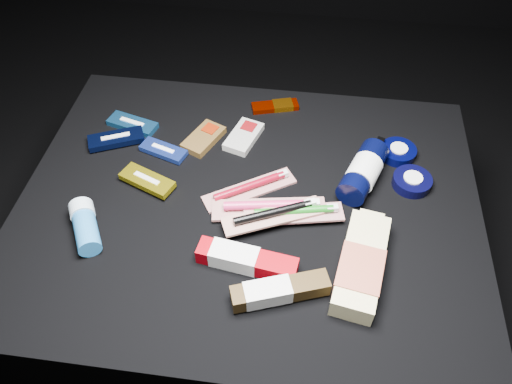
# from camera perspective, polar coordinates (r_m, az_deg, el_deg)

# --- Properties ---
(ground) EXTENTS (3.00, 3.00, 0.00)m
(ground) POSITION_cam_1_polar(r_m,az_deg,el_deg) (1.39, -0.68, -11.67)
(ground) COLOR black
(ground) RESTS_ON ground
(cloth_table) EXTENTS (0.98, 0.78, 0.40)m
(cloth_table) POSITION_cam_1_polar(r_m,az_deg,el_deg) (1.22, -0.76, -7.07)
(cloth_table) COLOR black
(cloth_table) RESTS_ON ground
(luna_bar_0) EXTENTS (0.13, 0.08, 0.02)m
(luna_bar_0) POSITION_cam_1_polar(r_m,az_deg,el_deg) (1.26, -13.93, 7.55)
(luna_bar_0) COLOR #1B5992
(luna_bar_0) RESTS_ON cloth_table
(luna_bar_1) EXTENTS (0.12, 0.07, 0.01)m
(luna_bar_1) POSITION_cam_1_polar(r_m,az_deg,el_deg) (1.18, -10.53, 4.70)
(luna_bar_1) COLOR blue
(luna_bar_1) RESTS_ON cloth_table
(luna_bar_2) EXTENTS (0.14, 0.10, 0.02)m
(luna_bar_2) POSITION_cam_1_polar(r_m,az_deg,el_deg) (1.22, -15.69, 5.88)
(luna_bar_2) COLOR black
(luna_bar_2) RESTS_ON cloth_table
(luna_bar_3) EXTENTS (0.13, 0.09, 0.02)m
(luna_bar_3) POSITION_cam_1_polar(r_m,az_deg,el_deg) (1.11, -12.33, 1.30)
(luna_bar_3) COLOR #B6A412
(luna_bar_3) RESTS_ON cloth_table
(clif_bar_0) EXTENTS (0.10, 0.12, 0.02)m
(clif_bar_0) POSITION_cam_1_polar(r_m,az_deg,el_deg) (1.20, -5.89, 6.24)
(clif_bar_0) COLOR #503818
(clif_bar_0) RESTS_ON cloth_table
(clif_bar_1) EXTENTS (0.09, 0.12, 0.02)m
(clif_bar_1) POSITION_cam_1_polar(r_m,az_deg,el_deg) (1.19, -1.32, 6.48)
(clif_bar_1) COLOR #A0A19A
(clif_bar_1) RESTS_ON cloth_table
(power_bar) EXTENTS (0.12, 0.07, 0.01)m
(power_bar) POSITION_cam_1_polar(r_m,az_deg,el_deg) (1.28, 2.49, 9.80)
(power_bar) COLOR #680E00
(power_bar) RESTS_ON cloth_table
(lotion_bottle) EXTENTS (0.12, 0.20, 0.07)m
(lotion_bottle) POSITION_cam_1_polar(r_m,az_deg,el_deg) (1.10, 12.17, 2.30)
(lotion_bottle) COLOR black
(lotion_bottle) RESTS_ON cloth_table
(cream_tin_upper) EXTENTS (0.08, 0.08, 0.03)m
(cream_tin_upper) POSITION_cam_1_polar(r_m,az_deg,el_deg) (1.19, 15.93, 4.42)
(cream_tin_upper) COLOR black
(cream_tin_upper) RESTS_ON cloth_table
(cream_tin_lower) EXTENTS (0.08, 0.08, 0.03)m
(cream_tin_lower) POSITION_cam_1_polar(r_m,az_deg,el_deg) (1.14, 17.39, 1.16)
(cream_tin_lower) COLOR black
(cream_tin_lower) RESTS_ON cloth_table
(bodywash_bottle) EXTENTS (0.11, 0.24, 0.05)m
(bodywash_bottle) POSITION_cam_1_polar(r_m,az_deg,el_deg) (0.96, 11.89, -8.29)
(bodywash_bottle) COLOR beige
(bodywash_bottle) RESTS_ON cloth_table
(deodorant_stick) EXTENTS (0.10, 0.13, 0.05)m
(deodorant_stick) POSITION_cam_1_polar(r_m,az_deg,el_deg) (1.05, -18.94, -3.68)
(deodorant_stick) COLOR #236DAD
(deodorant_stick) RESTS_ON cloth_table
(toothbrush_pack_0) EXTENTS (0.20, 0.15, 0.02)m
(toothbrush_pack_0) POSITION_cam_1_polar(r_m,az_deg,el_deg) (1.08, -0.61, 0.51)
(toothbrush_pack_0) COLOR #B0AAA4
(toothbrush_pack_0) RESTS_ON cloth_table
(toothbrush_pack_1) EXTENTS (0.24, 0.09, 0.03)m
(toothbrush_pack_1) POSITION_cam_1_polar(r_m,az_deg,el_deg) (1.03, 1.67, -1.74)
(toothbrush_pack_1) COLOR #BDB8B1
(toothbrush_pack_1) RESTS_ON cloth_table
(toothbrush_pack_2) EXTENTS (0.21, 0.09, 0.02)m
(toothbrush_pack_2) POSITION_cam_1_polar(r_m,az_deg,el_deg) (1.02, 4.50, -2.35)
(toothbrush_pack_2) COLOR beige
(toothbrush_pack_2) RESTS_ON cloth_table
(toothbrush_pack_3) EXTENTS (0.21, 0.13, 0.02)m
(toothbrush_pack_3) POSITION_cam_1_polar(r_m,az_deg,el_deg) (1.00, 2.07, -2.53)
(toothbrush_pack_3) COLOR beige
(toothbrush_pack_3) RESTS_ON cloth_table
(toothpaste_carton_red) EXTENTS (0.20, 0.07, 0.04)m
(toothpaste_carton_red) POSITION_cam_1_polar(r_m,az_deg,el_deg) (0.95, -1.55, -7.69)
(toothpaste_carton_red) COLOR #8C0008
(toothpaste_carton_red) RESTS_ON cloth_table
(toothpaste_carton_green) EXTENTS (0.18, 0.10, 0.03)m
(toothpaste_carton_green) POSITION_cam_1_polar(r_m,az_deg,el_deg) (0.91, 2.28, -11.27)
(toothpaste_carton_green) COLOR #32220D
(toothpaste_carton_green) RESTS_ON cloth_table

